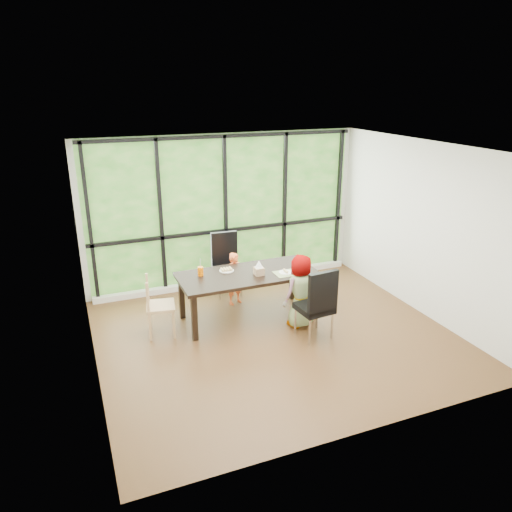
# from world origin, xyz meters

# --- Properties ---
(ground) EXTENTS (5.00, 5.00, 0.00)m
(ground) POSITION_xyz_m (0.00, 0.00, 0.00)
(ground) COLOR black
(ground) RESTS_ON ground
(back_wall) EXTENTS (5.00, 0.00, 5.00)m
(back_wall) POSITION_xyz_m (0.00, 2.25, 1.35)
(back_wall) COLOR silver
(back_wall) RESTS_ON ground
(foliage_backdrop) EXTENTS (4.80, 0.02, 2.65)m
(foliage_backdrop) POSITION_xyz_m (0.00, 2.23, 1.35)
(foliage_backdrop) COLOR #215116
(foliage_backdrop) RESTS_ON back_wall
(window_mullions) EXTENTS (4.80, 0.06, 2.65)m
(window_mullions) POSITION_xyz_m (0.00, 2.19, 1.35)
(window_mullions) COLOR black
(window_mullions) RESTS_ON back_wall
(window_sill) EXTENTS (4.80, 0.12, 0.10)m
(window_sill) POSITION_xyz_m (0.00, 2.15, 0.05)
(window_sill) COLOR silver
(window_sill) RESTS_ON ground
(dining_table) EXTENTS (2.17, 1.08, 0.75)m
(dining_table) POSITION_xyz_m (-0.16, 0.70, 0.38)
(dining_table) COLOR black
(dining_table) RESTS_ON ground
(chair_window_leather) EXTENTS (0.49, 0.49, 1.08)m
(chair_window_leather) POSITION_xyz_m (-0.16, 1.67, 0.54)
(chair_window_leather) COLOR black
(chair_window_leather) RESTS_ON ground
(chair_interior_leather) EXTENTS (0.50, 0.50, 1.08)m
(chair_interior_leather) POSITION_xyz_m (0.50, -0.23, 0.54)
(chair_interior_leather) COLOR black
(chair_interior_leather) RESTS_ON ground
(chair_end_beech) EXTENTS (0.47, 0.48, 0.90)m
(chair_end_beech) POSITION_xyz_m (-1.52, 0.69, 0.45)
(chair_end_beech) COLOR tan
(chair_end_beech) RESTS_ON ground
(child_toddler) EXTENTS (0.38, 0.31, 0.89)m
(child_toddler) POSITION_xyz_m (-0.16, 1.28, 0.45)
(child_toddler) COLOR orange
(child_toddler) RESTS_ON ground
(child_older) EXTENTS (0.62, 0.48, 1.13)m
(child_older) POSITION_xyz_m (0.46, 0.17, 0.57)
(child_older) COLOR slate
(child_older) RESTS_ON ground
(placemat) EXTENTS (0.39, 0.29, 0.01)m
(placemat) POSITION_xyz_m (0.40, 0.47, 0.75)
(placemat) COLOR tan
(placemat) RESTS_ON dining_table
(plate_far) EXTENTS (0.22, 0.22, 0.01)m
(plate_far) POSITION_xyz_m (-0.43, 0.91, 0.76)
(plate_far) COLOR white
(plate_far) RESTS_ON dining_table
(plate_near) EXTENTS (0.21, 0.21, 0.01)m
(plate_near) POSITION_xyz_m (0.39, 0.50, 0.76)
(plate_near) COLOR white
(plate_near) RESTS_ON dining_table
(orange_cup) EXTENTS (0.09, 0.09, 0.14)m
(orange_cup) POSITION_xyz_m (-0.85, 0.88, 0.82)
(orange_cup) COLOR #FF6D00
(orange_cup) RESTS_ON dining_table
(green_cup) EXTENTS (0.08, 0.08, 0.12)m
(green_cup) POSITION_xyz_m (0.68, 0.46, 0.81)
(green_cup) COLOR #51D92B
(green_cup) RESTS_ON dining_table
(tissue_box) EXTENTS (0.14, 0.14, 0.12)m
(tissue_box) POSITION_xyz_m (-0.02, 0.58, 0.81)
(tissue_box) COLOR tan
(tissue_box) RESTS_ON dining_table
(crepe_rolls_far) EXTENTS (0.20, 0.12, 0.04)m
(crepe_rolls_far) POSITION_xyz_m (-0.43, 0.91, 0.78)
(crepe_rolls_far) COLOR tan
(crepe_rolls_far) RESTS_ON plate_far
(crepe_rolls_near) EXTENTS (0.05, 0.12, 0.04)m
(crepe_rolls_near) POSITION_xyz_m (0.39, 0.50, 0.78)
(crepe_rolls_near) COLOR tan
(crepe_rolls_near) RESTS_ON plate_near
(straw_white) EXTENTS (0.01, 0.04, 0.20)m
(straw_white) POSITION_xyz_m (-0.85, 0.88, 0.93)
(straw_white) COLOR white
(straw_white) RESTS_ON orange_cup
(straw_pink) EXTENTS (0.01, 0.04, 0.20)m
(straw_pink) POSITION_xyz_m (0.68, 0.46, 0.91)
(straw_pink) COLOR pink
(straw_pink) RESTS_ON green_cup
(tissue) EXTENTS (0.12, 0.12, 0.11)m
(tissue) POSITION_xyz_m (-0.02, 0.58, 0.92)
(tissue) COLOR white
(tissue) RESTS_ON tissue_box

